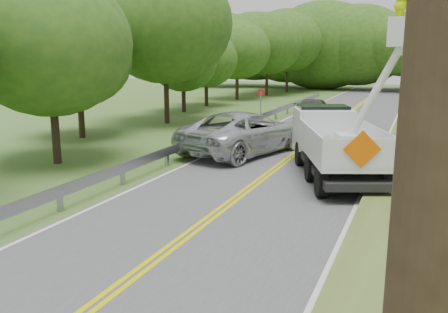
% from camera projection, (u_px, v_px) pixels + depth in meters
% --- Properties ---
extents(ground, '(140.00, 140.00, 0.00)m').
position_uv_depth(ground, '(88.00, 311.00, 7.98)').
color(ground, '#4B5F23').
rests_on(ground, ground).
extents(road, '(7.20, 96.00, 0.03)m').
position_uv_depth(road, '(294.00, 154.00, 20.62)').
color(road, '#4B4B4D').
rests_on(road, ground).
extents(guardrail, '(0.18, 48.00, 0.77)m').
position_uv_depth(guardrail, '(218.00, 133.00, 22.83)').
color(guardrail, gray).
rests_on(guardrail, ground).
extents(utility_poles, '(1.60, 43.30, 10.00)m').
position_uv_depth(utility_poles, '(429.00, 31.00, 20.35)').
color(utility_poles, black).
rests_on(utility_poles, ground).
extents(treeline_left, '(9.88, 54.63, 9.87)m').
position_uv_depth(treeline_left, '(208.00, 42.00, 35.58)').
color(treeline_left, '#332319').
rests_on(treeline_left, ground).
extents(treeline_horizon, '(55.67, 13.79, 11.20)m').
position_uv_depth(treeline_horizon, '(382.00, 45.00, 57.74)').
color(treeline_horizon, '#2B4F1A').
rests_on(treeline_horizon, ground).
extents(bucket_truck, '(4.63, 6.89, 6.49)m').
position_uv_depth(bucket_truck, '(335.00, 133.00, 17.09)').
color(bucket_truck, black).
rests_on(bucket_truck, road).
extents(suv_silver, '(4.82, 7.24, 1.85)m').
position_uv_depth(suv_silver, '(245.00, 132.00, 20.73)').
color(suv_silver, silver).
rests_on(suv_silver, road).
extents(suv_darkgrey, '(2.56, 5.31, 1.49)m').
position_uv_depth(suv_darkgrey, '(313.00, 110.00, 30.50)').
color(suv_darkgrey, '#3B3D42').
rests_on(suv_darkgrey, road).
extents(stop_sign_permanent, '(0.47, 0.16, 2.28)m').
position_uv_depth(stop_sign_permanent, '(261.00, 102.00, 28.67)').
color(stop_sign_permanent, gray).
rests_on(stop_sign_permanent, ground).
extents(yard_sign, '(0.50, 0.16, 0.73)m').
position_uv_depth(yard_sign, '(447.00, 194.00, 12.95)').
color(yard_sign, white).
rests_on(yard_sign, ground).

